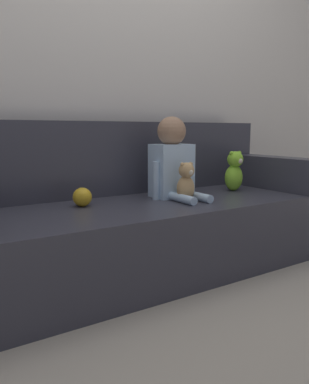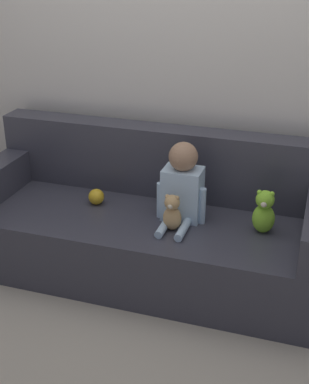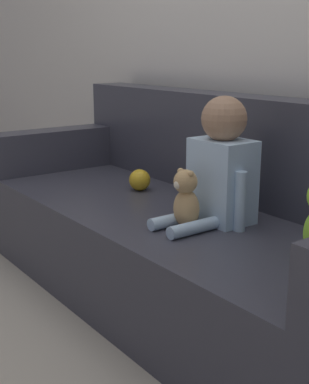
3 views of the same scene
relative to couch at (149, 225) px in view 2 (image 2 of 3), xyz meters
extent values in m
plane|color=#B7AD99|center=(0.00, -0.06, -0.28)|extent=(12.00, 12.00, 0.00)
cube|color=silver|center=(0.00, 0.43, 1.02)|extent=(8.00, 0.05, 2.60)
cube|color=#383842|center=(0.00, -0.06, -0.09)|extent=(2.05, 0.80, 0.38)
cube|color=#383842|center=(0.00, 0.25, 0.31)|extent=(2.05, 0.18, 0.42)
cube|color=#383842|center=(-0.95, -0.06, 0.20)|extent=(0.16, 0.80, 0.20)
cube|color=silver|center=(0.20, -0.03, 0.25)|extent=(0.21, 0.16, 0.30)
sphere|color=#A37A5B|center=(0.20, -0.03, 0.47)|extent=(0.16, 0.16, 0.16)
cylinder|color=silver|center=(0.15, -0.21, 0.12)|extent=(0.04, 0.20, 0.04)
cylinder|color=silver|center=(0.26, -0.21, 0.12)|extent=(0.04, 0.20, 0.04)
cylinder|color=silver|center=(0.08, -0.05, 0.20)|extent=(0.04, 0.04, 0.21)
cylinder|color=silver|center=(0.32, -0.05, 0.20)|extent=(0.04, 0.04, 0.21)
ellipsoid|color=tan|center=(0.19, -0.18, 0.17)|extent=(0.10, 0.08, 0.14)
sphere|color=tan|center=(0.19, -0.19, 0.26)|extent=(0.08, 0.08, 0.08)
sphere|color=tan|center=(0.16, -0.19, 0.29)|extent=(0.02, 0.02, 0.02)
sphere|color=tan|center=(0.22, -0.19, 0.29)|extent=(0.02, 0.02, 0.02)
sphere|color=beige|center=(0.19, -0.22, 0.26)|extent=(0.03, 0.03, 0.03)
ellipsoid|color=#8CD133|center=(0.66, -0.06, 0.18)|extent=(0.12, 0.10, 0.16)
sphere|color=#8CD133|center=(0.66, -0.07, 0.29)|extent=(0.10, 0.10, 0.10)
sphere|color=#8CD133|center=(0.63, -0.07, 0.33)|extent=(0.03, 0.03, 0.03)
sphere|color=#8CD133|center=(0.69, -0.07, 0.33)|extent=(0.03, 0.03, 0.03)
sphere|color=beige|center=(0.66, -0.11, 0.29)|extent=(0.03, 0.03, 0.03)
sphere|color=gold|center=(-0.32, -0.02, 0.14)|extent=(0.09, 0.09, 0.09)
camera|label=1|loc=(-1.00, -1.74, 0.47)|focal=35.00mm
camera|label=2|loc=(0.88, -2.62, 1.51)|focal=50.00mm
camera|label=3|loc=(1.55, -1.32, 0.69)|focal=50.00mm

